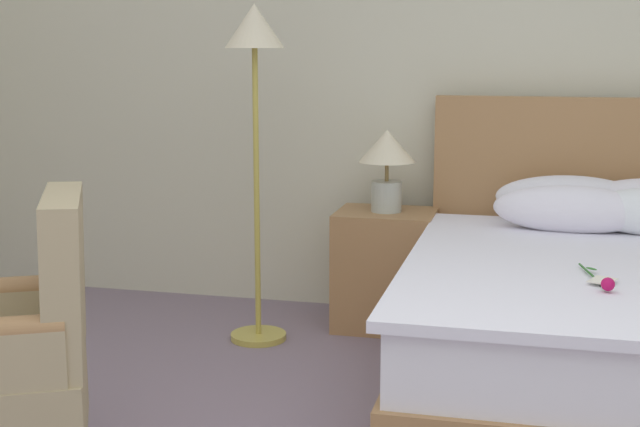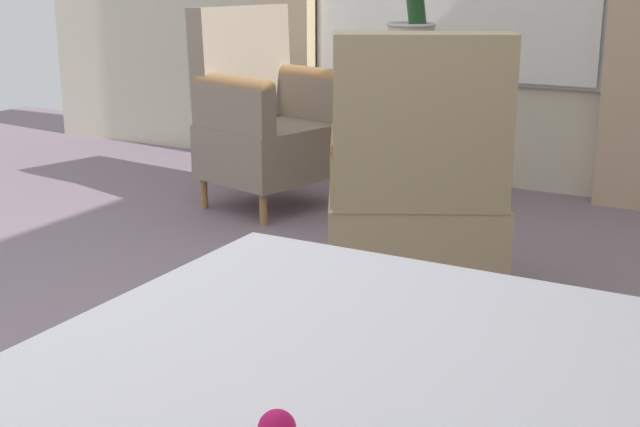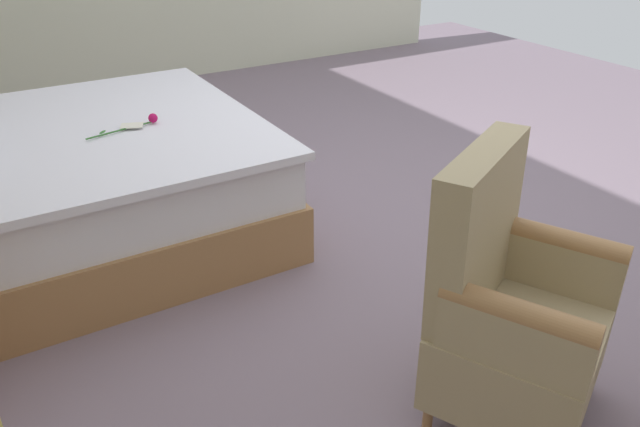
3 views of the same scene
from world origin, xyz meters
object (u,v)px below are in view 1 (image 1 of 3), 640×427
Objects in this scene: nightstand at (385,270)px; floor_lamp_brass at (255,73)px; armchair_by_window at (21,359)px; bedside_lamp at (387,157)px; bed at (620,318)px.

nightstand is 0.37× the size of floor_lamp_brass.
armchair_by_window is (-0.92, -1.92, 0.11)m from nightstand.
armchair_by_window is at bearing -102.04° from floor_lamp_brass.
bedside_lamp is 0.43× the size of armchair_by_window.
bed is 1.26× the size of floor_lamp_brass.
nightstand is (-1.11, 0.73, -0.04)m from bed.
bed is 4.94× the size of bedside_lamp.
bedside_lamp is (-1.11, 0.73, 0.55)m from bed.
floor_lamp_brass reaches higher than bedside_lamp.
floor_lamp_brass is 1.84m from armchair_by_window.
armchair_by_window is (-2.02, -1.19, 0.06)m from bed.
floor_lamp_brass reaches higher than armchair_by_window.
nightstand is 0.63× the size of armchair_by_window.
bed reaches higher than bedside_lamp.
bedside_lamp is at bearing 146.41° from bed.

